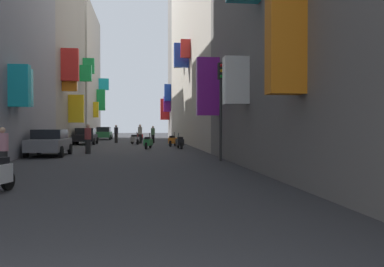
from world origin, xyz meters
TOP-DOWN VIEW (x-y plane):
  - ground_plane at (0.00, 30.00)m, footprint 140.00×140.00m
  - building_left_mid_a at (-7.99, 32.65)m, footprint 7.28×9.93m
  - building_left_mid_b at (-7.99, 40.33)m, footprint 7.15×5.40m
  - building_left_far at (-7.99, 52.39)m, footprint 7.40×15.24m
  - building_right_mid_a at (8.00, 36.79)m, footprint 7.24×31.32m
  - building_right_mid_b at (7.98, 56.22)m, footprint 7.27×7.55m
  - parked_car_grey at (-3.93, 20.62)m, footprint 1.90×4.08m
  - parked_car_black at (-3.97, 35.36)m, footprint 1.95×3.99m
  - parked_car_green at (-3.52, 48.55)m, footprint 1.89×4.43m
  - scooter_black at (3.74, 27.08)m, footprint 0.53×1.89m
  - scooter_red at (0.81, 45.86)m, footprint 0.75×1.73m
  - scooter_orange at (3.50, 30.65)m, footprint 0.80×1.84m
  - scooter_green at (1.48, 27.03)m, footprint 0.69×1.90m
  - scooter_silver at (0.42, 34.53)m, footprint 0.80×1.66m
  - pedestrian_crossing at (2.10, 37.44)m, footprint 0.53×0.53m
  - pedestrian_near_left at (-1.44, 38.32)m, footprint 0.53×0.53m
  - pedestrian_near_right at (-3.64, 12.10)m, footprint 0.53×0.53m
  - pedestrian_mid_street at (-2.10, 22.19)m, footprint 0.41×0.41m
  - pedestrian_far_away at (0.88, 36.40)m, footprint 0.53×0.53m
  - traffic_light_near_corner at (4.63, 16.21)m, footprint 0.26×0.34m

SIDE VIEW (x-z plane):
  - ground_plane at x=0.00m, z-range 0.00..0.00m
  - scooter_silver at x=0.42m, z-range -0.10..1.03m
  - scooter_red at x=0.81m, z-range -0.10..1.03m
  - scooter_black at x=3.74m, z-range -0.10..1.03m
  - scooter_orange at x=3.50m, z-range -0.10..1.03m
  - scooter_green at x=1.48m, z-range -0.10..1.03m
  - parked_car_grey at x=-3.93m, z-range 0.04..1.47m
  - parked_car_black at x=-3.97m, z-range 0.03..1.48m
  - pedestrian_near_right at x=-3.64m, z-range -0.01..1.56m
  - parked_car_green at x=-3.52m, z-range 0.03..1.56m
  - pedestrian_crossing at x=2.10m, z-range -0.01..1.64m
  - pedestrian_mid_street at x=-2.10m, z-range 0.00..1.73m
  - pedestrian_near_left at x=-1.44m, z-range 0.00..1.74m
  - pedestrian_far_away at x=0.88m, z-range 0.00..1.78m
  - traffic_light_near_corner at x=4.63m, z-range 0.80..5.30m
  - building_left_mid_b at x=-7.99m, z-range 0.00..15.18m
  - building_left_far at x=-7.99m, z-range -0.01..16.52m
  - building_left_mid_a at x=-7.99m, z-range -0.01..17.76m
  - building_right_mid_a at x=8.00m, z-range 0.00..20.28m
  - building_right_mid_b at x=7.98m, z-range -0.03..21.83m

